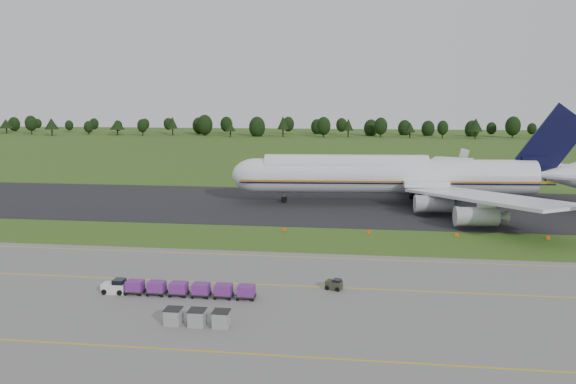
# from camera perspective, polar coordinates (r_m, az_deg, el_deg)

# --- Properties ---
(ground) EXTENTS (600.00, 600.00, 0.00)m
(ground) POSITION_cam_1_polar(r_m,az_deg,el_deg) (88.57, -2.02, -4.71)
(ground) COLOR #325318
(ground) RESTS_ON ground
(apron) EXTENTS (300.00, 52.00, 0.06)m
(apron) POSITION_cam_1_polar(r_m,az_deg,el_deg) (56.95, -7.67, -13.13)
(apron) COLOR slate
(apron) RESTS_ON ground
(taxiway) EXTENTS (300.00, 40.00, 0.08)m
(taxiway) POSITION_cam_1_polar(r_m,az_deg,el_deg) (115.61, 0.20, -1.25)
(taxiway) COLOR black
(taxiway) RESTS_ON ground
(apron_markings) EXTENTS (300.00, 30.20, 0.01)m
(apron_markings) POSITION_cam_1_polar(r_m,az_deg,el_deg) (63.26, -6.02, -10.68)
(apron_markings) COLOR gold
(apron_markings) RESTS_ON apron
(tree_line) EXTENTS (527.25, 22.00, 11.69)m
(tree_line) POSITION_cam_1_polar(r_m,az_deg,el_deg) (307.88, 1.48, 6.75)
(tree_line) COLOR black
(tree_line) RESTS_ON ground
(aircraft) EXTENTS (73.95, 71.85, 20.75)m
(aircraft) POSITION_cam_1_polar(r_m,az_deg,el_deg) (117.99, 11.32, 1.68)
(aircraft) COLOR silver
(aircraft) RESTS_ON ground
(baggage_train) EXTENTS (17.56, 1.59, 1.53)m
(baggage_train) POSITION_cam_1_polar(r_m,az_deg,el_deg) (64.66, -11.31, -9.59)
(baggage_train) COLOR silver
(baggage_train) RESTS_ON apron
(utility_cart) EXTENTS (2.06, 1.61, 1.00)m
(utility_cart) POSITION_cam_1_polar(r_m,az_deg,el_deg) (65.73, 4.68, -9.42)
(utility_cart) COLOR #2A2E20
(utility_cart) RESTS_ON apron
(uld_row) EXTENTS (6.43, 1.63, 1.61)m
(uld_row) POSITION_cam_1_polar(r_m,az_deg,el_deg) (56.42, -9.20, -12.48)
(uld_row) COLOR gray
(uld_row) RESTS_ON apron
(edge_markers) EXTENTS (41.96, 0.30, 0.60)m
(edge_markers) POSITION_cam_1_polar(r_m,az_deg,el_deg) (92.24, 12.54, -4.18)
(edge_markers) COLOR #FF5408
(edge_markers) RESTS_ON ground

